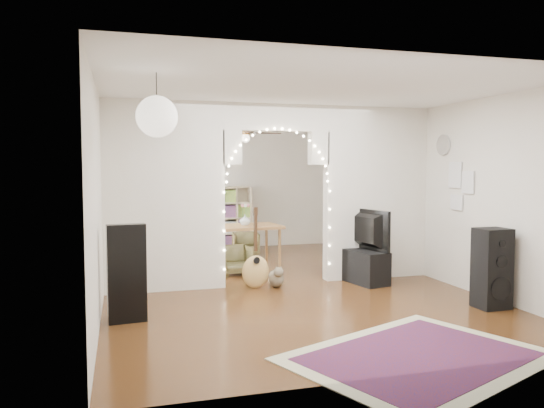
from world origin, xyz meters
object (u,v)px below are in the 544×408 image
object	(u,v)px
floor_speaker	(492,268)
dining_chair_right	(235,260)
bookcase	(221,218)
dining_table	(245,230)
dining_chair_left	(246,244)
media_console	(360,265)
acoustic_guitar	(256,258)

from	to	relation	value
floor_speaker	dining_chair_right	xyz separation A→B (m)	(-2.65, 2.93, -0.26)
bookcase	dining_chair_right	world-z (taller)	bookcase
dining_table	dining_chair_left	size ratio (longest dim) A/B	2.45
floor_speaker	bookcase	distance (m)	6.10
media_console	dining_table	world-z (taller)	dining_table
acoustic_guitar	dining_chair_left	distance (m)	2.85
acoustic_guitar	media_console	bearing A→B (deg)	-19.01
acoustic_guitar	bookcase	xyz separation A→B (m)	(0.19, 3.75, 0.23)
media_console	bookcase	xyz separation A→B (m)	(-1.48, 3.75, 0.42)
acoustic_guitar	dining_chair_left	bearing A→B (deg)	60.74
floor_speaker	media_console	xyz separation A→B (m)	(-0.92, 1.85, -0.25)
bookcase	floor_speaker	bearing A→B (deg)	-86.58
media_console	bookcase	world-z (taller)	bookcase
floor_speaker	dining_chair_left	bearing A→B (deg)	112.66
acoustic_guitar	dining_chair_right	world-z (taller)	acoustic_guitar
media_console	dining_chair_left	distance (m)	3.03
bookcase	dining_chair_right	distance (m)	2.72
dining_table	bookcase	bearing A→B (deg)	85.02
floor_speaker	dining_chair_left	size ratio (longest dim) A/B	1.94
dining_chair_left	dining_chair_right	distance (m)	1.81
floor_speaker	dining_table	xyz separation A→B (m)	(-2.38, 3.39, 0.18)
bookcase	acoustic_guitar	bearing A→B (deg)	-112.56
acoustic_guitar	dining_chair_left	world-z (taller)	acoustic_guitar
floor_speaker	media_console	world-z (taller)	floor_speaker
dining_chair_left	floor_speaker	bearing A→B (deg)	-59.48
bookcase	dining_chair_right	xyz separation A→B (m)	(-0.26, -2.67, -0.44)
bookcase	dining_chair_left	size ratio (longest dim) A/B	2.60
acoustic_guitar	dining_table	size ratio (longest dim) A/B	0.79
acoustic_guitar	bookcase	world-z (taller)	bookcase
media_console	bookcase	distance (m)	4.05
dining_chair_right	dining_chair_left	bearing A→B (deg)	66.49
floor_speaker	bookcase	world-z (taller)	bookcase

